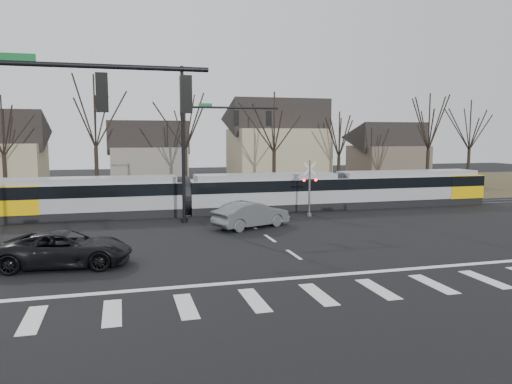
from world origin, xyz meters
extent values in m
plane|color=black|center=(0.00, 0.00, 0.00)|extent=(140.00, 140.00, 0.00)
cube|color=#38331E|center=(0.00, 32.00, 0.01)|extent=(140.00, 28.00, 0.01)
cube|color=silver|center=(-10.80, -4.00, 0.01)|extent=(0.60, 2.60, 0.01)
cube|color=silver|center=(-8.40, -4.00, 0.01)|extent=(0.60, 2.60, 0.01)
cube|color=silver|center=(-6.00, -4.00, 0.01)|extent=(0.60, 2.60, 0.01)
cube|color=silver|center=(-3.60, -4.00, 0.01)|extent=(0.60, 2.60, 0.01)
cube|color=silver|center=(-1.20, -4.00, 0.01)|extent=(0.60, 2.60, 0.01)
cube|color=silver|center=(1.20, -4.00, 0.01)|extent=(0.60, 2.60, 0.01)
cube|color=silver|center=(3.60, -4.00, 0.01)|extent=(0.60, 2.60, 0.01)
cube|color=silver|center=(6.00, -4.00, 0.01)|extent=(0.60, 2.60, 0.01)
cube|color=silver|center=(0.00, -1.80, 0.01)|extent=(28.00, 0.35, 0.01)
cube|color=silver|center=(0.00, 2.00, 0.01)|extent=(0.18, 2.00, 0.01)
cube|color=silver|center=(0.00, 6.00, 0.01)|extent=(0.18, 2.00, 0.01)
cube|color=silver|center=(0.00, 10.00, 0.01)|extent=(0.18, 2.00, 0.01)
cube|color=silver|center=(0.00, 14.00, 0.01)|extent=(0.18, 2.00, 0.01)
cube|color=silver|center=(0.00, 18.00, 0.01)|extent=(0.18, 2.00, 0.01)
cube|color=silver|center=(0.00, 22.00, 0.01)|extent=(0.18, 2.00, 0.01)
cube|color=silver|center=(0.00, 26.00, 0.01)|extent=(0.18, 2.00, 0.01)
cube|color=silver|center=(0.00, 30.00, 0.01)|extent=(0.18, 2.00, 0.01)
cube|color=#59595E|center=(0.00, 15.10, 0.03)|extent=(90.00, 0.12, 0.06)
cube|color=#59595E|center=(0.00, 16.50, 0.03)|extent=(90.00, 0.12, 0.06)
cube|color=gray|center=(-10.03, 16.00, 1.43)|extent=(12.71, 2.74, 2.86)
cube|color=black|center=(-10.03, 16.00, 2.00)|extent=(12.73, 2.78, 0.83)
cube|color=#E5B307|center=(-14.82, 16.00, 1.52)|extent=(3.13, 2.80, 1.91)
cube|color=gray|center=(2.69, 16.00, 1.43)|extent=(11.74, 2.74, 2.86)
cube|color=black|center=(2.69, 16.00, 2.00)|extent=(11.76, 2.78, 0.83)
cube|color=gray|center=(14.91, 16.00, 1.43)|extent=(12.71, 2.74, 2.86)
cube|color=black|center=(14.91, 16.00, 2.00)|extent=(12.73, 2.78, 0.83)
cube|color=#E5B307|center=(19.71, 16.00, 1.52)|extent=(3.13, 2.80, 1.91)
imported|color=#53575B|center=(-0.17, 9.52, 0.83)|extent=(5.43, 6.31, 1.66)
imported|color=black|center=(-10.45, 2.61, 0.79)|extent=(3.82, 6.23, 1.58)
cylinder|color=black|center=(-8.75, -6.00, 7.60)|extent=(6.50, 0.14, 0.14)
cube|color=#0C5926|center=(-10.50, -6.00, 7.75)|extent=(0.90, 0.03, 0.22)
cube|color=black|center=(-8.43, -6.00, 6.90)|extent=(0.32, 0.32, 1.05)
sphere|color=#FF0C07|center=(-8.43, -6.00, 7.23)|extent=(0.22, 0.22, 0.22)
cube|color=black|center=(-6.15, -6.00, 6.90)|extent=(0.32, 0.32, 1.05)
sphere|color=#FF0C07|center=(-6.15, -6.00, 7.23)|extent=(0.22, 0.22, 0.22)
cylinder|color=black|center=(-4.00, 12.50, 5.10)|extent=(0.22, 0.22, 10.20)
cylinder|color=black|center=(-4.00, 12.50, 0.15)|extent=(0.44, 0.44, 0.30)
cylinder|color=black|center=(-0.75, 12.50, 7.60)|extent=(6.50, 0.14, 0.14)
cube|color=#0C5926|center=(-2.50, 12.50, 7.75)|extent=(0.90, 0.03, 0.22)
cube|color=black|center=(-0.42, 12.50, 6.90)|extent=(0.32, 0.32, 1.05)
sphere|color=#FF0C07|center=(-0.42, 12.50, 7.23)|extent=(0.22, 0.22, 0.22)
cube|color=black|center=(1.85, 12.50, 6.90)|extent=(0.32, 0.32, 1.05)
sphere|color=#FF0C07|center=(1.85, 12.50, 7.23)|extent=(0.22, 0.22, 0.22)
cube|color=#59595B|center=(-6.50, 12.50, 10.02)|extent=(0.55, 0.22, 0.14)
cylinder|color=#59595B|center=(5.00, 12.80, 2.00)|extent=(0.14, 0.14, 4.00)
cylinder|color=#59595B|center=(5.00, 12.80, 0.10)|extent=(0.36, 0.36, 0.20)
cube|color=silver|center=(5.00, 12.80, 3.40)|extent=(0.95, 0.04, 0.95)
cube|color=silver|center=(5.00, 12.80, 3.40)|extent=(0.95, 0.04, 0.95)
cube|color=black|center=(5.00, 12.80, 2.60)|extent=(1.00, 0.10, 0.12)
sphere|color=#FF0C07|center=(4.55, 12.72, 2.60)|extent=(0.18, 0.18, 0.18)
sphere|color=#FF0C07|center=(5.45, 12.72, 2.60)|extent=(0.18, 0.18, 0.18)
cube|color=slate|center=(-5.00, 36.00, 2.25)|extent=(8.00, 7.00, 4.50)
cube|color=gray|center=(9.00, 33.00, 3.25)|extent=(10.00, 8.00, 6.50)
cube|color=brown|center=(24.00, 35.00, 2.25)|extent=(8.00, 7.00, 4.50)
camera|label=1|loc=(-8.00, -20.36, 5.73)|focal=35.00mm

